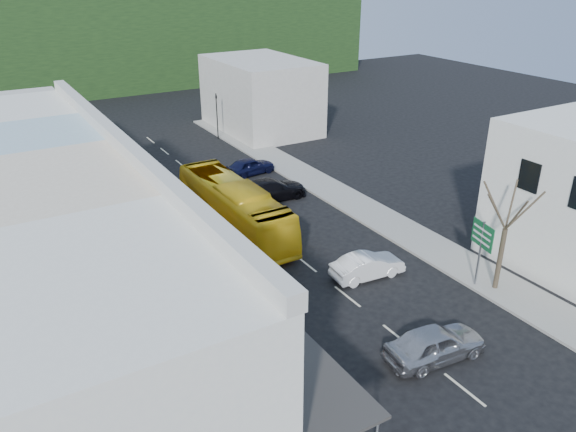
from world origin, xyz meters
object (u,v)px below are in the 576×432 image
Objects in this scene: car_white at (368,266)px; pedestrian_left at (213,320)px; traffic_signal at (217,116)px; car_silver at (435,345)px; bus at (234,209)px; direction_sign at (479,255)px; car_red at (253,304)px; street_tree at (505,229)px.

pedestrian_left is (-9.40, -0.76, 0.30)m from car_white.
car_silver is at bearing 74.43° from traffic_signal.
traffic_signal is (7.44, 19.21, 0.65)m from bus.
traffic_signal is (13.11, 28.81, 1.20)m from pedestrian_left.
direction_sign is at bearing -108.21° from pedestrian_left.
car_red is 13.11m from street_tree.
pedestrian_left is at bearing 165.55° from street_tree.
bus is 16.02m from street_tree.
street_tree is (0.66, -0.77, 1.63)m from direction_sign.
traffic_signal is at bearing -30.58° from pedestrian_left.
pedestrian_left is 31.67m from traffic_signal.
car_silver is 9.82m from pedestrian_left.
car_white is 1.00× the size of traffic_signal.
street_tree reaches higher than car_white.
direction_sign is (8.04, -12.54, 0.35)m from bus.
car_silver and car_white have the same top height.
car_silver and car_red have the same top height.
car_white is 9.43m from pedestrian_left.
pedestrian_left is (-7.61, 6.19, 0.30)m from car_silver.
pedestrian_left reaches higher than car_white.
traffic_signal is (-1.26, 32.51, -1.33)m from street_tree.
car_silver is 35.47m from traffic_signal.
street_tree reaches higher than pedestrian_left.
car_white and car_red have the same top height.
street_tree is 32.56m from traffic_signal.
direction_sign reaches higher than car_white.
car_silver is at bearing -138.39° from direction_sign.
street_tree is at bearing -64.40° from car_silver.
car_silver is at bearing -135.27° from pedestrian_left.
bus reaches higher than car_silver.
car_white is 7.09m from car_red.
traffic_signal is at bearing -2.95° from car_white.
street_tree is (12.06, -4.27, 2.83)m from car_red.
car_white is (1.79, 6.96, 0.00)m from car_silver.
traffic_signal is (-0.60, 31.75, 0.30)m from direction_sign.
car_white is at bearing -91.47° from pedestrian_left.
direction_sign is 1.92m from street_tree.
direction_sign is 31.75m from traffic_signal.
car_white is at bearing 152.82° from direction_sign.
street_tree is (8.71, -13.31, 1.98)m from bus.
car_red is 1.21× the size of direction_sign.
bus reaches higher than pedestrian_left.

